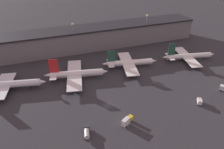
{
  "coord_description": "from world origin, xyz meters",
  "views": [
    {
      "loc": [
        -28.55,
        -85.26,
        72.38
      ],
      "look_at": [
        9.72,
        19.87,
        6.0
      ],
      "focal_mm": 35.0,
      "sensor_mm": 36.0,
      "label": 1
    }
  ],
  "objects_px": {
    "airplane_3": "(188,56)",
    "airplane_0": "(5,85)",
    "service_vehicle_2": "(127,121)",
    "service_vehicle_1": "(200,101)",
    "airplane_2": "(129,63)",
    "service_vehicle_0": "(87,132)",
    "airplane_1": "(76,74)"
  },
  "relations": [
    {
      "from": "airplane_3",
      "to": "airplane_0",
      "type": "bearing_deg",
      "value": -170.03
    },
    {
      "from": "airplane_0",
      "to": "service_vehicle_2",
      "type": "height_order",
      "value": "airplane_0"
    },
    {
      "from": "service_vehicle_1",
      "to": "service_vehicle_2",
      "type": "xyz_separation_m",
      "value": [
        -42.01,
        -0.98,
        0.45
      ]
    },
    {
      "from": "airplane_0",
      "to": "service_vehicle_2",
      "type": "distance_m",
      "value": 73.6
    },
    {
      "from": "airplane_0",
      "to": "service_vehicle_1",
      "type": "xyz_separation_m",
      "value": [
        96.54,
        -48.43,
        -2.0
      ]
    },
    {
      "from": "airplane_2",
      "to": "service_vehicle_0",
      "type": "distance_m",
      "value": 66.55
    },
    {
      "from": "service_vehicle_0",
      "to": "service_vehicle_2",
      "type": "bearing_deg",
      "value": -78.07
    },
    {
      "from": "service_vehicle_1",
      "to": "airplane_3",
      "type": "bearing_deg",
      "value": 2.26
    },
    {
      "from": "airplane_0",
      "to": "service_vehicle_2",
      "type": "relative_size",
      "value": 6.53
    },
    {
      "from": "airplane_2",
      "to": "airplane_0",
      "type": "bearing_deg",
      "value": -167.37
    },
    {
      "from": "airplane_2",
      "to": "service_vehicle_1",
      "type": "bearing_deg",
      "value": -58.14
    },
    {
      "from": "airplane_1",
      "to": "airplane_2",
      "type": "bearing_deg",
      "value": 15.57
    },
    {
      "from": "airplane_2",
      "to": "service_vehicle_1",
      "type": "xyz_separation_m",
      "value": [
        18.4,
        -49.84,
        -1.68
      ]
    },
    {
      "from": "airplane_0",
      "to": "airplane_1",
      "type": "xyz_separation_m",
      "value": [
        40.78,
        -1.18,
        -0.12
      ]
    },
    {
      "from": "airplane_1",
      "to": "service_vehicle_0",
      "type": "height_order",
      "value": "airplane_1"
    },
    {
      "from": "airplane_2",
      "to": "airplane_3",
      "type": "xyz_separation_m",
      "value": [
        44.5,
        -4.89,
        -0.15
      ]
    },
    {
      "from": "service_vehicle_2",
      "to": "airplane_3",
      "type": "bearing_deg",
      "value": 2.69
    },
    {
      "from": "airplane_3",
      "to": "service_vehicle_1",
      "type": "bearing_deg",
      "value": -108.55
    },
    {
      "from": "airplane_2",
      "to": "service_vehicle_2",
      "type": "distance_m",
      "value": 56.05
    },
    {
      "from": "airplane_0",
      "to": "service_vehicle_1",
      "type": "distance_m",
      "value": 108.03
    },
    {
      "from": "airplane_0",
      "to": "airplane_3",
      "type": "bearing_deg",
      "value": 9.97
    },
    {
      "from": "service_vehicle_0",
      "to": "service_vehicle_1",
      "type": "distance_m",
      "value": 61.35
    },
    {
      "from": "airplane_2",
      "to": "service_vehicle_2",
      "type": "bearing_deg",
      "value": -103.32
    },
    {
      "from": "airplane_2",
      "to": "airplane_3",
      "type": "distance_m",
      "value": 44.76
    },
    {
      "from": "airplane_1",
      "to": "airplane_2",
      "type": "distance_m",
      "value": 37.45
    },
    {
      "from": "service_vehicle_1",
      "to": "service_vehicle_2",
      "type": "relative_size",
      "value": 0.72
    },
    {
      "from": "service_vehicle_0",
      "to": "service_vehicle_1",
      "type": "xyz_separation_m",
      "value": [
        61.34,
        0.97,
        -0.1
      ]
    },
    {
      "from": "airplane_0",
      "to": "airplane_1",
      "type": "distance_m",
      "value": 40.8
    },
    {
      "from": "airplane_2",
      "to": "service_vehicle_1",
      "type": "distance_m",
      "value": 53.15
    },
    {
      "from": "airplane_2",
      "to": "service_vehicle_0",
      "type": "bearing_deg",
      "value": -118.61
    },
    {
      "from": "service_vehicle_2",
      "to": "airplane_0",
      "type": "bearing_deg",
      "value": 106.51
    },
    {
      "from": "airplane_2",
      "to": "service_vehicle_0",
      "type": "xyz_separation_m",
      "value": [
        -42.94,
        -50.81,
        -1.57
      ]
    }
  ]
}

